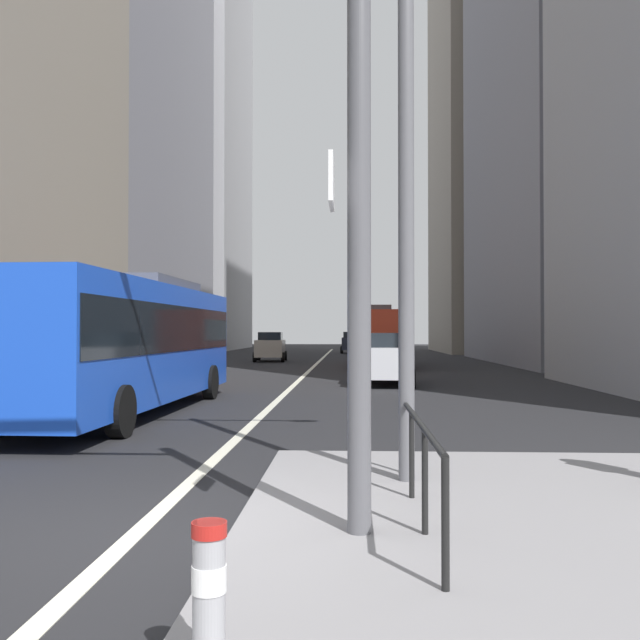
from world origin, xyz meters
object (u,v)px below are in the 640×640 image
at_px(car_receding_near, 352,342).
at_px(street_lamp_post, 406,70).
at_px(car_receding_far, 386,358).
at_px(city_bus_red_receding, 374,334).
at_px(car_oncoming_far, 153,358).
at_px(traffic_signal_gantry, 121,105).
at_px(city_bus_blue_oncoming, 127,338).
at_px(bollard_left, 209,588).
at_px(car_oncoming_mid, 270,346).

relative_size(car_receding_near, street_lamp_post, 0.51).
bearing_deg(car_receding_far, car_receding_near, 91.93).
distance_m(city_bus_red_receding, car_oncoming_far, 16.88).
xyz_separation_m(traffic_signal_gantry, street_lamp_post, (2.85, 2.27, 1.15)).
bearing_deg(car_receding_far, city_bus_blue_oncoming, -125.47).
bearing_deg(bollard_left, city_bus_red_receding, 86.71).
height_order(city_bus_blue_oncoming, street_lamp_post, street_lamp_post).
distance_m(car_receding_near, bollard_left, 59.69).
relative_size(car_receding_far, car_oncoming_far, 1.01).
bearing_deg(city_bus_red_receding, car_oncoming_mid, 139.93).
bearing_deg(car_oncoming_mid, car_oncoming_far, -96.03).
xyz_separation_m(car_receding_near, car_oncoming_far, (-7.52, -37.51, 0.00)).
bearing_deg(city_bus_blue_oncoming, street_lamp_post, -52.37).
relative_size(city_bus_blue_oncoming, car_receding_far, 2.53).
bearing_deg(street_lamp_post, car_receding_near, 90.69).
relative_size(city_bus_red_receding, traffic_signal_gantry, 1.73).
relative_size(car_receding_near, traffic_signal_gantry, 0.61).
distance_m(car_oncoming_far, street_lamp_post, 19.58).
bearing_deg(car_receding_far, car_oncoming_mid, 108.56).
bearing_deg(bollard_left, car_oncoming_mid, 96.23).
bearing_deg(car_receding_far, traffic_signal_gantry, -99.97).
bearing_deg(car_receding_near, traffic_signal_gantry, -92.20).
xyz_separation_m(city_bus_blue_oncoming, car_oncoming_mid, (0.06, 29.32, -0.85)).
distance_m(city_bus_red_receding, car_receding_near, 23.19).
xyz_separation_m(car_receding_far, car_oncoming_far, (-8.79, -0.14, -0.00)).
bearing_deg(city_bus_blue_oncoming, car_receding_far, 54.53).
relative_size(car_oncoming_mid, street_lamp_post, 0.51).
xyz_separation_m(city_bus_red_receding, car_oncoming_mid, (-6.70, 5.64, -0.85)).
height_order(city_bus_red_receding, car_receding_near, city_bus_red_receding).
relative_size(city_bus_blue_oncoming, bollard_left, 14.43).
relative_size(city_bus_red_receding, car_oncoming_mid, 2.80).
distance_m(city_bus_blue_oncoming, car_receding_near, 47.15).
xyz_separation_m(city_bus_red_receding, car_receding_far, (-0.03, -14.23, -0.85)).
bearing_deg(car_receding_near, city_bus_red_receding, -86.81).
distance_m(city_bus_red_receding, car_oncoming_mid, 8.80).
xyz_separation_m(car_oncoming_mid, car_receding_near, (5.41, 17.50, 0.00)).
bearing_deg(car_receding_near, city_bus_blue_oncoming, -96.67).
bearing_deg(car_oncoming_mid, bollard_left, -83.77).
distance_m(car_receding_far, bollard_left, 22.41).
relative_size(city_bus_blue_oncoming, car_oncoming_mid, 2.85).
distance_m(car_oncoming_mid, car_oncoming_far, 20.12).
distance_m(city_bus_blue_oncoming, car_receding_far, 11.64).
bearing_deg(street_lamp_post, car_oncoming_far, 115.36).
relative_size(city_bus_blue_oncoming, city_bus_red_receding, 1.02).
relative_size(city_bus_blue_oncoming, car_oncoming_far, 2.55).
bearing_deg(car_receding_far, city_bus_red_receding, 89.88).
height_order(car_receding_near, car_receding_far, same).
height_order(car_oncoming_mid, bollard_left, car_oncoming_mid).
distance_m(car_oncoming_mid, bollard_left, 42.43).
distance_m(car_receding_far, street_lamp_post, 17.94).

